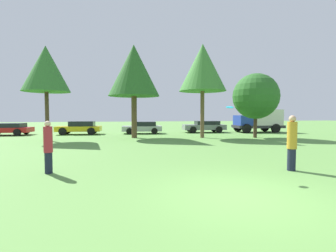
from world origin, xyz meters
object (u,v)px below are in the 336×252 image
at_px(tree_3, 256,96).
at_px(parked_car_silver, 143,127).
at_px(tree_0, 46,69).
at_px(tree_2, 203,68).
at_px(tree_1, 134,71).
at_px(frisbee, 230,107).
at_px(person_catcher, 292,142).
at_px(parked_car_yellow, 80,127).
at_px(parked_car_red, 8,129).
at_px(delivery_truck_blue, 259,120).
at_px(person_thrower, 48,147).
at_px(parked_car_grey, 205,126).

xyz_separation_m(tree_3, parked_car_silver, (-9.12, 6.08, -2.86)).
relative_size(tree_0, tree_2, 0.90).
xyz_separation_m(tree_0, tree_3, (16.69, -0.56, -1.85)).
bearing_deg(tree_1, tree_3, -9.61).
distance_m(frisbee, tree_1, 13.82).
relative_size(frisbee, tree_3, 0.05).
xyz_separation_m(person_catcher, tree_1, (-5.01, 13.09, 4.62)).
bearing_deg(parked_car_yellow, parked_car_red, 0.58).
xyz_separation_m(tree_0, tree_2, (12.23, 0.19, 0.53)).
bearing_deg(tree_3, parked_car_silver, 146.31).
distance_m(tree_2, delivery_truck_blue, 10.59).
xyz_separation_m(person_catcher, tree_3, (5.15, 11.37, 2.50)).
distance_m(frisbee, delivery_truck_blue, 20.50).
distance_m(person_thrower, parked_car_grey, 20.08).
distance_m(tree_1, parked_car_silver, 6.70).
distance_m(person_catcher, tree_0, 17.16).
bearing_deg(tree_0, parked_car_yellow, 76.16).
distance_m(tree_0, parked_car_yellow, 7.41).
xyz_separation_m(person_catcher, frisbee, (-2.39, -0.05, 1.23)).
bearing_deg(tree_0, tree_2, 0.91).
bearing_deg(tree_0, parked_car_grey, 22.04).
distance_m(tree_1, tree_3, 10.52).
relative_size(frisbee, tree_2, 0.03).
bearing_deg(delivery_truck_blue, tree_2, 33.55).
distance_m(person_catcher, tree_1, 14.76).
height_order(tree_0, parked_car_grey, tree_0).
xyz_separation_m(tree_2, parked_car_red, (-17.42, 5.62, -5.27)).
bearing_deg(delivery_truck_blue, person_thrower, 45.28).
xyz_separation_m(person_catcher, tree_0, (-11.55, 11.93, 4.35)).
height_order(tree_3, delivery_truck_blue, tree_3).
height_order(person_thrower, parked_car_red, person_thrower).
xyz_separation_m(frisbee, parked_car_red, (-14.34, 17.80, -1.62)).
bearing_deg(parked_car_yellow, frisbee, 116.44).
height_order(tree_0, parked_car_red, tree_0).
height_order(parked_car_yellow, parked_car_grey, parked_car_yellow).
height_order(frisbee, tree_3, tree_3).
distance_m(parked_car_red, parked_car_grey, 19.56).
xyz_separation_m(person_thrower, parked_car_red, (-8.34, 16.65, -0.29)).
bearing_deg(person_thrower, tree_1, 81.70).
height_order(tree_3, parked_car_yellow, tree_3).
xyz_separation_m(frisbee, parked_car_grey, (5.22, 17.80, -1.56)).
xyz_separation_m(tree_2, parked_car_yellow, (-10.85, 5.39, -5.20)).
xyz_separation_m(frisbee, tree_1, (-2.62, 13.14, 3.39)).
distance_m(parked_car_grey, delivery_truck_blue, 6.13).
height_order(tree_2, delivery_truck_blue, tree_2).
height_order(person_catcher, parked_car_red, person_catcher).
bearing_deg(parked_car_silver, tree_0, 38.66).
bearing_deg(person_thrower, parked_car_grey, 63.49).
height_order(parked_car_yellow, parked_car_silver, parked_car_yellow).
bearing_deg(person_thrower, parked_car_yellow, 103.63).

